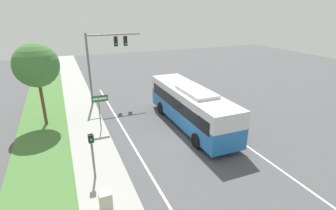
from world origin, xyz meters
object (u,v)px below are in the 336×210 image
street_sign (100,106)px  bus (191,105)px  signal_gantry (104,55)px  pedestrian_signal (92,149)px  utility_cabinet (106,201)px

street_sign → bus: bearing=-15.6°
bus → street_sign: bearing=164.4°
signal_gantry → pedestrian_signal: 12.89m
utility_cabinet → pedestrian_signal: bearing=92.3°
signal_gantry → utility_cabinet: 15.83m
signal_gantry → utility_cabinet: signal_gantry is taller
signal_gantry → street_sign: (-1.57, -6.17, -2.77)m
street_sign → pedestrian_signal: bearing=-102.7°
pedestrian_signal → utility_cabinet: pedestrian_signal is taller
pedestrian_signal → street_sign: bearing=77.3°
signal_gantry → bus: bearing=-57.5°
pedestrian_signal → street_sign: 6.19m
bus → signal_gantry: size_ratio=1.56×
street_sign → utility_cabinet: 9.03m
street_sign → utility_cabinet: (-1.25, -8.84, -1.40)m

